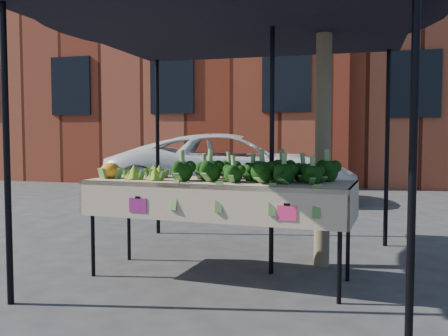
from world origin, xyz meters
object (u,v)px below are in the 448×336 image
vehicle (233,79)px  street_tree (324,40)px  table (218,230)px  canopy (237,129)px

vehicle → street_tree: 5.03m
table → vehicle: size_ratio=0.50×
vehicle → street_tree: size_ratio=1.09×
canopy → street_tree: size_ratio=0.71×
canopy → vehicle: bearing=104.9°
table → vehicle: 5.76m
canopy → street_tree: street_tree is taller
canopy → street_tree: 1.22m
table → street_tree: street_tree is taller
table → street_tree: 2.11m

